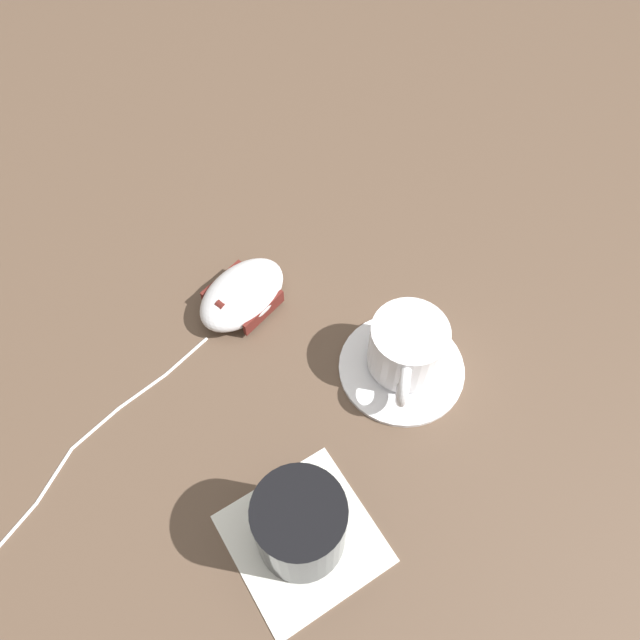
{
  "coord_description": "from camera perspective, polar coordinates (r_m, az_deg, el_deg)",
  "views": [
    {
      "loc": [
        -0.18,
        -0.2,
        0.55
      ],
      "look_at": [
        0.0,
        0.07,
        0.03
      ],
      "focal_mm": 35.0,
      "sensor_mm": 36.0,
      "label": 1
    }
  ],
  "objects": [
    {
      "name": "ground_plane",
      "position": [
        0.61,
        3.34,
        -6.01
      ],
      "size": [
        3.0,
        3.0,
        0.0
      ],
      "primitive_type": "plane",
      "color": "brown"
    },
    {
      "name": "mouse_cable",
      "position": [
        0.62,
        -20.91,
        -11.56
      ],
      "size": [
        0.29,
        0.13,
        0.0
      ],
      "color": "white",
      "rests_on": "ground"
    },
    {
      "name": "napkin_under_glass",
      "position": [
        0.56,
        -1.54,
        -19.32
      ],
      "size": [
        0.12,
        0.12,
        0.0
      ],
      "primitive_type": "cube",
      "rotation": [
        0.0,
        0.0,
        -0.02
      ],
      "color": "silver",
      "rests_on": "ground"
    },
    {
      "name": "coffee_cup",
      "position": [
        0.59,
        7.98,
        -2.54
      ],
      "size": [
        0.08,
        0.09,
        0.06
      ],
      "color": "white",
      "rests_on": "saucer"
    },
    {
      "name": "saucer",
      "position": [
        0.62,
        7.47,
        -4.29
      ],
      "size": [
        0.12,
        0.12,
        0.01
      ],
      "primitive_type": "cylinder",
      "color": "white",
      "rests_on": "ground"
    },
    {
      "name": "computer_mouse",
      "position": [
        0.65,
        -7.14,
        2.34
      ],
      "size": [
        0.12,
        0.09,
        0.04
      ],
      "color": "silver",
      "rests_on": "ground"
    },
    {
      "name": "drinking_glass",
      "position": [
        0.52,
        -1.84,
        -18.23
      ],
      "size": [
        0.07,
        0.07,
        0.08
      ],
      "primitive_type": "cylinder",
      "color": "black",
      "rests_on": "napkin_under_glass"
    }
  ]
}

